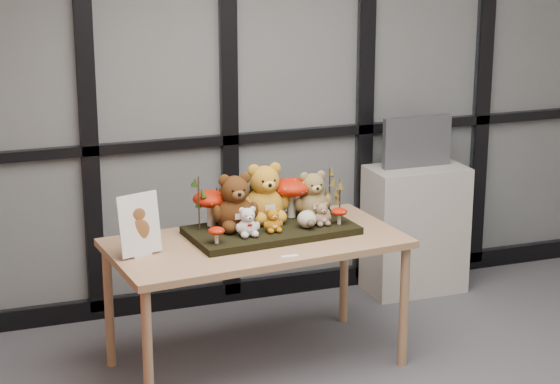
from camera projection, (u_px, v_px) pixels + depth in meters
name	position (u px, v px, depth m)	size (l,w,h in m)	color
room_shell	(527.00, 106.00, 3.91)	(5.00, 5.00, 5.00)	#BBB9B0
glass_partition	(299.00, 75.00, 6.21)	(4.90, 0.06, 2.78)	#2D383F
display_table	(256.00, 252.00, 5.36)	(1.61, 0.91, 0.72)	tan
diorama_tray	(271.00, 230.00, 5.44)	(0.89, 0.44, 0.04)	black
bear_pooh_yellow	(264.00, 189.00, 5.50)	(0.27, 0.25, 0.35)	gold
bear_brown_medium	(235.00, 198.00, 5.36)	(0.25, 0.23, 0.33)	#49280F
bear_tan_back	(313.00, 192.00, 5.58)	(0.22, 0.20, 0.28)	olive
bear_small_yellow	(273.00, 219.00, 5.34)	(0.11, 0.10, 0.14)	#BF7110
bear_white_bow	(247.00, 220.00, 5.27)	(0.13, 0.12, 0.17)	white
bear_beige_small	(322.00, 213.00, 5.45)	(0.11, 0.10, 0.14)	#927154
plush_cream_hedgehog	(307.00, 218.00, 5.41)	(0.08, 0.07, 0.10)	beige
mushroom_back_left	(211.00, 206.00, 5.43)	(0.19, 0.19, 0.22)	#A41805
mushroom_back_right	(291.00, 196.00, 5.58)	(0.22, 0.22, 0.24)	#A41805
mushroom_front_left	(216.00, 234.00, 5.16)	(0.09, 0.09, 0.10)	#A41805
mushroom_front_right	(339.00, 215.00, 5.47)	(0.09, 0.09, 0.10)	#A41805
sprig_green_far_left	(199.00, 204.00, 5.34)	(0.05, 0.05, 0.29)	black
sprig_green_mid_left	(217.00, 206.00, 5.45)	(0.05, 0.05, 0.21)	black
sprig_dry_far_right	(330.00, 191.00, 5.64)	(0.05, 0.05, 0.26)	brown
sprig_dry_mid_right	(340.00, 199.00, 5.55)	(0.05, 0.05, 0.22)	brown
sprig_green_centre	(250.00, 202.00, 5.54)	(0.05, 0.05, 0.20)	black
sign_holder	(140.00, 227.00, 5.06)	(0.23, 0.12, 0.32)	silver
label_card	(290.00, 256.00, 5.10)	(0.09, 0.03, 0.00)	white
cabinet	(415.00, 229.00, 6.53)	(0.62, 0.36, 0.82)	#B1A99E
monitor	(417.00, 142.00, 6.39)	(0.46, 0.05, 0.32)	#494B50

